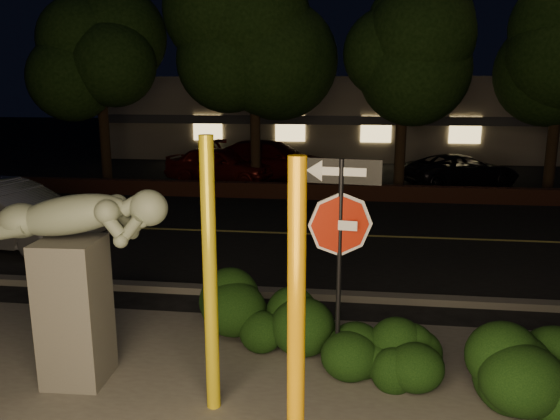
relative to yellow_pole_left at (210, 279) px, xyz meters
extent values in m
plane|color=black|center=(0.62, 10.49, -1.53)|extent=(90.00, 90.00, 0.00)
cube|color=black|center=(0.62, 7.49, -1.52)|extent=(80.00, 8.00, 0.01)
cube|color=gold|center=(0.62, 7.49, -1.51)|extent=(80.00, 0.12, 0.00)
cube|color=#4C4944|center=(0.62, 3.39, -1.47)|extent=(80.00, 0.25, 0.12)
cube|color=#482217|center=(0.62, 11.79, -1.28)|extent=(40.00, 0.35, 0.50)
cube|color=black|center=(0.62, 17.49, -1.52)|extent=(40.00, 12.00, 0.01)
cube|color=#74685C|center=(0.62, 25.49, 0.47)|extent=(22.00, 10.00, 4.00)
cube|color=#333338|center=(0.62, 20.39, 0.47)|extent=(22.00, 0.20, 0.40)
cube|color=#FFD87F|center=(-5.38, 20.44, 0.07)|extent=(1.40, 0.08, 1.20)
cube|color=#FFD87F|center=(-1.38, 20.44, 0.07)|extent=(1.40, 0.08, 1.20)
cube|color=#FFD87F|center=(2.62, 20.44, 0.07)|extent=(1.40, 0.08, 1.20)
cube|color=#FFD87F|center=(6.62, 20.44, 0.07)|extent=(1.40, 0.08, 1.20)
cylinder|color=black|center=(-7.38, 13.49, 0.35)|extent=(0.36, 0.36, 3.75)
ellipsoid|color=black|center=(-7.38, 13.49, 3.83)|extent=(4.60, 4.60, 4.14)
cylinder|color=black|center=(-1.88, 13.69, 0.60)|extent=(0.36, 0.36, 4.25)
ellipsoid|color=black|center=(-1.88, 13.69, 4.54)|extent=(5.20, 5.20, 4.68)
cylinder|color=black|center=(3.12, 13.29, 0.47)|extent=(0.36, 0.36, 4.00)
ellipsoid|color=black|center=(3.12, 13.29, 4.15)|extent=(4.80, 4.80, 4.32)
cylinder|color=black|center=(8.12, 13.79, 0.42)|extent=(0.36, 0.36, 3.90)
cylinder|color=yellow|center=(0.00, 0.00, 0.00)|extent=(0.15, 0.15, 3.06)
cylinder|color=#F2A009|center=(1.04, -1.23, -0.02)|extent=(0.15, 0.15, 3.02)
cylinder|color=black|center=(1.35, 0.89, -0.17)|extent=(0.06, 0.06, 2.72)
cube|color=white|center=(1.35, 0.89, 0.42)|extent=(0.41, 0.08, 0.12)
cube|color=black|center=(1.35, 0.89, 1.05)|extent=(0.92, 0.15, 0.29)
cube|color=white|center=(1.35, 0.89, 1.05)|extent=(0.58, 0.10, 0.12)
cube|color=#4C4944|center=(-1.77, 0.36, -0.63)|extent=(0.73, 0.73, 1.79)
sphere|color=slate|center=(-0.80, 0.41, 0.66)|extent=(0.42, 0.42, 0.42)
ellipsoid|color=black|center=(0.31, 1.59, -1.02)|extent=(2.14, 1.54, 1.01)
ellipsoid|color=black|center=(1.88, 0.86, -1.05)|extent=(1.53, 0.90, 0.96)
ellipsoid|color=black|center=(3.37, 0.44, -1.00)|extent=(1.72, 1.33, 1.06)
imported|color=silver|center=(-6.15, 5.55, -0.79)|extent=(4.67, 2.13, 1.48)
imported|color=maroon|center=(-3.37, 14.38, -0.84)|extent=(4.28, 2.39, 1.38)
imported|color=#420709|center=(-1.55, 15.35, -0.78)|extent=(5.43, 2.95, 1.49)
imported|color=black|center=(5.45, 14.83, -0.95)|extent=(4.57, 3.34, 1.15)
camera|label=1|loc=(1.44, -5.36, 2.00)|focal=35.00mm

